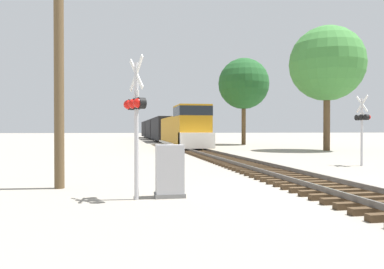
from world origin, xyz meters
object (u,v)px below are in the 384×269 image
(crossing_signal_near, at_px, (135,111))
(crossing_signal_far, at_px, (362,121))
(freight_train, at_px, (160,129))
(relay_cabinet, at_px, (170,171))
(tree_far_right, at_px, (327,64))
(tree_mid_background, at_px, (244,84))
(utility_pole, at_px, (59,57))

(crossing_signal_near, distance_m, crossing_signal_far, 14.14)
(freight_train, relative_size, crossing_signal_far, 17.64)
(crossing_signal_far, distance_m, relay_cabinet, 13.32)
(crossing_signal_far, relative_size, relay_cabinet, 2.51)
(tree_far_right, relative_size, tree_mid_background, 1.03)
(freight_train, xyz_separation_m, crossing_signal_near, (-5.91, -52.74, 0.48))
(utility_pole, height_order, tree_mid_background, tree_mid_background)
(relay_cabinet, xyz_separation_m, tree_far_right, (16.92, 20.56, 7.12))
(crossing_signal_far, height_order, tree_far_right, tree_far_right)
(relay_cabinet, relative_size, tree_far_right, 0.13)
(relay_cabinet, bearing_deg, utility_pole, 146.16)
(crossing_signal_far, xyz_separation_m, utility_pole, (-14.42, -4.96, 1.92))
(crossing_signal_far, relative_size, tree_mid_background, 0.34)
(utility_pole, relative_size, tree_mid_background, 0.76)
(utility_pole, bearing_deg, crossing_signal_near, -45.82)
(crossing_signal_far, distance_m, tree_far_right, 15.59)
(crossing_signal_near, bearing_deg, crossing_signal_far, 101.60)
(crossing_signal_far, bearing_deg, relay_cabinet, 120.54)
(tree_far_right, bearing_deg, crossing_signal_far, -113.51)
(utility_pole, xyz_separation_m, tree_far_right, (20.23, 18.34, 3.59))
(utility_pole, height_order, tree_far_right, tree_far_right)
(freight_train, height_order, crossing_signal_near, freight_train)
(relay_cabinet, height_order, tree_far_right, tree_far_right)
(freight_train, relative_size, utility_pole, 7.88)
(relay_cabinet, bearing_deg, tree_mid_background, 68.34)
(freight_train, xyz_separation_m, tree_far_right, (11.97, -31.98, 5.93))
(crossing_signal_far, xyz_separation_m, tree_far_right, (5.82, 13.37, 5.51))
(freight_train, distance_m, crossing_signal_far, 45.77)
(crossing_signal_near, xyz_separation_m, relay_cabinet, (0.96, 0.20, -1.68))
(freight_train, relative_size, crossing_signal_near, 16.83)
(crossing_signal_near, relative_size, utility_pole, 0.47)
(crossing_signal_near, xyz_separation_m, tree_far_right, (17.88, 20.76, 5.44))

